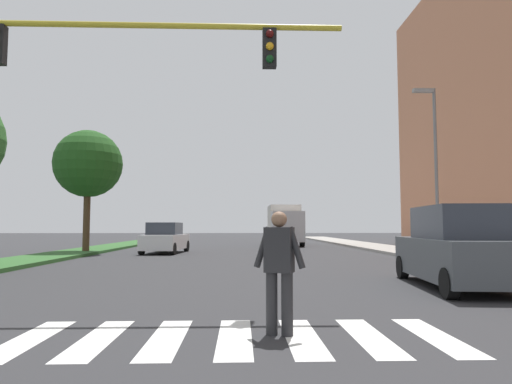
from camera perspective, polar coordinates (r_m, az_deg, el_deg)
The scene contains 10 objects.
ground_plane at distance 28.11m, azimuth -2.11°, elevation -7.35°, with size 140.00×140.00×0.00m, color #2D2D30.
crosswalk at distance 6.32m, azimuth -2.69°, elevation -17.86°, with size 5.85×2.20×0.01m.
median_strip at distance 27.55m, azimuth -20.72°, elevation -6.98°, with size 2.54×64.00×0.15m, color #2D5B28.
tree_far at distance 26.49m, azimuth -20.40°, elevation 3.30°, with size 3.68×3.68×6.59m.
sidewalk_right at distance 27.67m, azimuth 17.53°, elevation -7.04°, with size 3.00×64.00×0.15m, color #9E9991.
street_lamp_right at distance 21.62m, azimuth 21.49°, elevation 4.25°, with size 1.02×0.24×7.50m.
pedestrian_performer at distance 6.32m, azimuth 2.95°, elevation -9.33°, with size 0.73×0.36×1.69m.
suv_crossing at distance 12.10m, azimuth 24.17°, elevation -6.57°, with size 2.39×4.77×1.97m.
sedan_midblock at distance 25.55m, azimuth -11.35°, elevation -5.82°, with size 2.22×4.33×1.68m.
truck_box_delivery at distance 35.12m, azimuth 3.63°, elevation -4.07°, with size 2.40×6.20×3.10m.
Camera 1 is at (0.07, 1.93, 1.49)m, focal length 31.74 mm.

